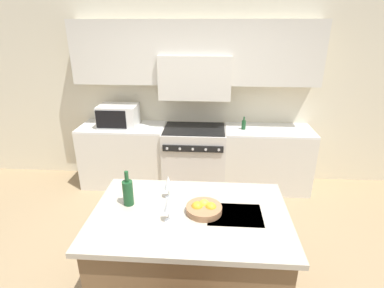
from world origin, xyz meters
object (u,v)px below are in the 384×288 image
wine_bottle (128,192)px  wine_glass_near (168,205)px  fruit_bowl (204,208)px  oil_bottle_on_counter (244,125)px  microwave (118,116)px  wine_glass_far (168,183)px  range_stove (194,158)px

wine_bottle → wine_glass_near: wine_bottle is taller
fruit_bowl → oil_bottle_on_counter: size_ratio=1.61×
wine_bottle → oil_bottle_on_counter: wine_bottle is taller
fruit_bowl → wine_glass_near: bearing=-152.5°
microwave → oil_bottle_on_counter: microwave is taller
microwave → wine_bottle: 2.09m
wine_bottle → oil_bottle_on_counter: size_ratio=1.70×
wine_glass_far → wine_glass_near: bearing=-82.2°
microwave → fruit_bowl: bearing=-57.3°
microwave → wine_glass_near: microwave is taller
wine_glass_far → oil_bottle_on_counter: 2.01m
wine_bottle → range_stove: bearing=77.3°
fruit_bowl → oil_bottle_on_counter: oil_bottle_on_counter is taller
wine_bottle → wine_glass_near: bearing=-29.6°
wine_glass_near → wine_glass_far: (-0.05, 0.34, 0.00)m
range_stove → microwave: bearing=179.0°
wine_bottle → wine_glass_far: (0.33, 0.12, 0.03)m
wine_glass_near → wine_bottle: bearing=150.4°
wine_glass_near → fruit_bowl: bearing=27.5°
fruit_bowl → wine_glass_far: bearing=148.4°
range_stove → wine_glass_far: (-0.12, -1.84, 0.59)m
microwave → wine_glass_far: microwave is taller
wine_glass_far → fruit_bowl: 0.39m
microwave → wine_glass_far: 2.11m
wine_bottle → wine_glass_near: 0.43m
microwave → wine_glass_far: size_ratio=2.56×
wine_glass_near → fruit_bowl: wine_glass_near is taller
range_stove → oil_bottle_on_counter: bearing=-0.3°
range_stove → wine_bottle: wine_bottle is taller
microwave → wine_bottle: size_ratio=1.77×
range_stove → fruit_bowl: fruit_bowl is taller
range_stove → wine_glass_near: size_ratio=4.32×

